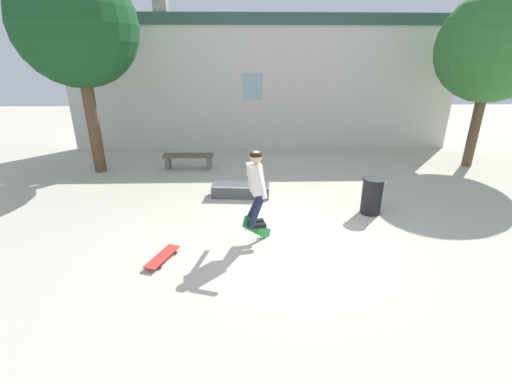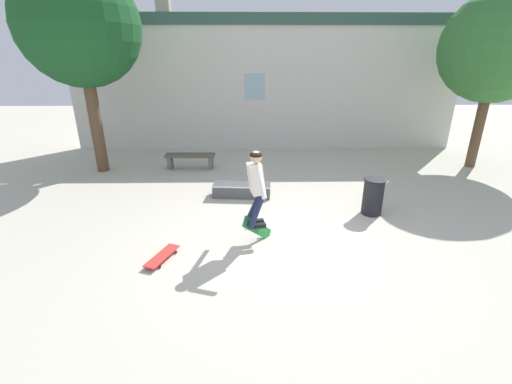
# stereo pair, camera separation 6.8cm
# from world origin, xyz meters

# --- Properties ---
(ground_plane) EXTENTS (40.00, 40.00, 0.00)m
(ground_plane) POSITION_xyz_m (0.00, 0.00, 0.00)
(ground_plane) COLOR beige
(building_backdrop) EXTENTS (14.50, 0.52, 5.68)m
(building_backdrop) POSITION_xyz_m (-0.03, 7.27, 2.38)
(building_backdrop) COLOR beige
(building_backdrop) RESTS_ON ground_plane
(tree_right) EXTENTS (3.06, 3.06, 5.01)m
(tree_right) POSITION_xyz_m (6.36, 4.71, 3.46)
(tree_right) COLOR brown
(tree_right) RESTS_ON ground_plane
(tree_left) EXTENTS (3.16, 3.16, 5.57)m
(tree_left) POSITION_xyz_m (-5.05, 4.49, 3.96)
(tree_left) COLOR brown
(tree_left) RESTS_ON ground_plane
(park_bench) EXTENTS (1.50, 0.42, 0.46)m
(park_bench) POSITION_xyz_m (-2.42, 4.64, 0.33)
(park_bench) COLOR brown
(park_bench) RESTS_ON ground_plane
(skate_ledge) EXTENTS (1.42, 0.60, 0.32)m
(skate_ledge) POSITION_xyz_m (-0.80, 2.32, 0.16)
(skate_ledge) COLOR #4C4C51
(skate_ledge) RESTS_ON ground_plane
(trash_bin) EXTENTS (0.47, 0.47, 0.80)m
(trash_bin) POSITION_xyz_m (2.05, 1.24, 0.42)
(trash_bin) COLOR black
(trash_bin) RESTS_ON ground_plane
(skater) EXTENTS (0.41, 1.29, 1.40)m
(skater) POSITION_xyz_m (-0.50, 0.04, 1.17)
(skater) COLOR silver
(skateboard_flipping) EXTENTS (0.55, 0.52, 0.65)m
(skateboard_flipping) POSITION_xyz_m (-0.48, 0.09, 0.26)
(skateboard_flipping) COLOR #237F38
(skateboard_resting) EXTENTS (0.48, 0.80, 0.08)m
(skateboard_resting) POSITION_xyz_m (-2.09, -0.53, 0.07)
(skateboard_resting) COLOR red
(skateboard_resting) RESTS_ON ground_plane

